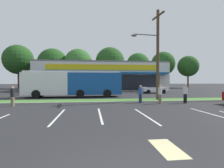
# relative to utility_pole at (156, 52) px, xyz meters

# --- Properties ---
(grass_median) EXTENTS (56.00, 2.20, 0.12)m
(grass_median) POSITION_rel_utility_pole_xyz_m (-5.92, 0.12, -4.93)
(grass_median) COLOR #427A2D
(grass_median) RESTS_ON ground_plane
(curb_lip) EXTENTS (56.00, 0.24, 0.12)m
(curb_lip) POSITION_rel_utility_pole_xyz_m (-5.92, -1.10, -4.93)
(curb_lip) COLOR #99968C
(curb_lip) RESTS_ON ground_plane
(parking_stripe_1) EXTENTS (0.12, 4.80, 0.01)m
(parking_stripe_1) POSITION_rel_utility_pole_xyz_m (-8.53, -6.96, -4.98)
(parking_stripe_1) COLOR silver
(parking_stripe_1) RESTS_ON ground_plane
(parking_stripe_2) EXTENTS (0.12, 4.80, 0.01)m
(parking_stripe_2) POSITION_rel_utility_pole_xyz_m (-6.10, -6.83, -4.98)
(parking_stripe_2) COLOR silver
(parking_stripe_2) RESTS_ON ground_plane
(parking_stripe_3) EXTENTS (0.12, 4.80, 0.01)m
(parking_stripe_3) POSITION_rel_utility_pole_xyz_m (-3.48, -7.39, -4.98)
(parking_stripe_3) COLOR silver
(parking_stripe_3) RESTS_ON ground_plane
(parking_stripe_4) EXTENTS (0.12, 4.80, 0.01)m
(parking_stripe_4) POSITION_rel_utility_pole_xyz_m (0.69, -7.59, -4.98)
(parking_stripe_4) COLOR silver
(parking_stripe_4) RESTS_ON ground_plane
(lot_arrow) EXTENTS (0.70, 1.60, 0.01)m
(lot_arrow) POSITION_rel_utility_pole_xyz_m (-4.34, -12.30, -4.98)
(lot_arrow) COLOR beige
(lot_arrow) RESTS_ON ground_plane
(storefront_building) EXTENTS (26.67, 11.88, 5.99)m
(storefront_building) POSITION_rel_utility_pole_xyz_m (-4.36, 21.39, -1.99)
(storefront_building) COLOR beige
(storefront_building) RESTS_ON ground_plane
(tree_far_left) EXTENTS (7.95, 7.95, 11.82)m
(tree_far_left) POSITION_rel_utility_pole_xyz_m (-26.35, 33.11, 2.85)
(tree_far_left) COLOR #473323
(tree_far_left) RESTS_ON ground_plane
(tree_left) EXTENTS (8.11, 8.11, 10.82)m
(tree_left) POSITION_rel_utility_pole_xyz_m (-17.07, 32.01, 1.78)
(tree_left) COLOR #473323
(tree_left) RESTS_ON ground_plane
(tree_mid_left) EXTENTS (7.39, 7.39, 10.67)m
(tree_mid_left) POSITION_rel_utility_pole_xyz_m (-10.13, 30.74, 1.98)
(tree_mid_left) COLOR #473323
(tree_mid_left) RESTS_ON ground_plane
(tree_mid) EXTENTS (8.10, 8.10, 11.46)m
(tree_mid) POSITION_rel_utility_pole_xyz_m (-1.41, 31.74, 2.42)
(tree_mid) COLOR #473323
(tree_mid) RESTS_ON ground_plane
(tree_mid_right) EXTENTS (6.74, 6.74, 10.10)m
(tree_mid_right) POSITION_rel_utility_pole_xyz_m (6.79, 32.22, 1.74)
(tree_mid_right) COLOR #473323
(tree_mid_right) RESTS_ON ground_plane
(tree_right) EXTENTS (6.63, 6.63, 10.29)m
(tree_right) POSITION_rel_utility_pole_xyz_m (13.61, 30.43, 1.98)
(tree_right) COLOR #473323
(tree_right) RESTS_ON ground_plane
(tree_far_right) EXTENTS (6.05, 6.05, 9.38)m
(tree_far_right) POSITION_rel_utility_pole_xyz_m (21.55, 31.17, 1.35)
(tree_far_right) COLOR #473323
(tree_far_right) RESTS_ON ground_plane
(utility_pole) EXTENTS (3.07, 2.40, 9.29)m
(utility_pole) POSITION_rel_utility_pole_xyz_m (0.00, 0.00, 0.00)
(utility_pole) COLOR #4C3826
(utility_pole) RESTS_ON ground_plane
(city_bus) EXTENTS (12.03, 2.93, 3.25)m
(city_bus) POSITION_rel_utility_pole_xyz_m (-8.89, 5.23, -3.22)
(city_bus) COLOR #144793
(city_bus) RESTS_ON ground_plane
(car_2) EXTENTS (4.37, 1.95, 1.50)m
(car_2) POSITION_rel_utility_pole_xyz_m (-14.62, 10.25, -4.20)
(car_2) COLOR #515459
(car_2) RESTS_ON ground_plane
(car_4) EXTENTS (4.17, 1.90, 1.47)m
(car_4) POSITION_rel_utility_pole_xyz_m (-4.94, 10.56, -4.23)
(car_4) COLOR navy
(car_4) RESTS_ON ground_plane
(car_5) EXTENTS (4.11, 1.94, 1.45)m
(car_5) POSITION_rel_utility_pole_xyz_m (3.66, 10.65, -4.23)
(car_5) COLOR silver
(car_5) RESTS_ON ground_plane
(pedestrian_near_bench) EXTENTS (0.35, 0.35, 1.75)m
(pedestrian_near_bench) POSITION_rel_utility_pole_xyz_m (1.93, -2.18, -4.11)
(pedestrian_near_bench) COLOR black
(pedestrian_near_bench) RESTS_ON ground_plane
(pedestrian_by_pole) EXTENTS (0.34, 0.34, 1.70)m
(pedestrian_by_pole) POSITION_rel_utility_pole_xyz_m (-0.53, -2.29, -4.13)
(pedestrian_by_pole) COLOR #726651
(pedestrian_by_pole) RESTS_ON ground_plane
(pedestrian_mid) EXTENTS (0.33, 0.33, 1.65)m
(pedestrian_mid) POSITION_rel_utility_pole_xyz_m (-2.11, -1.54, -4.16)
(pedestrian_mid) COLOR #1E2338
(pedestrian_mid) RESTS_ON ground_plane
(pedestrian_far) EXTENTS (0.32, 0.32, 1.61)m
(pedestrian_far) POSITION_rel_utility_pole_xyz_m (-12.90, -2.49, -4.18)
(pedestrian_far) COLOR #726651
(pedestrian_far) RESTS_ON ground_plane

